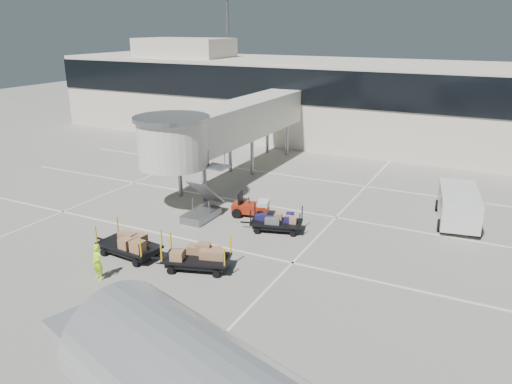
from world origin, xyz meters
TOP-DOWN VIEW (x-y plane):
  - ground at (0.00, 0.00)m, footprint 140.00×140.00m
  - lane_markings at (-0.67, 9.33)m, footprint 40.00×30.00m
  - terminal at (-0.35, 29.94)m, footprint 64.00×12.11m
  - jet_bridge at (-3.97, 12.26)m, footprint 5.70×20.40m
  - baggage_tug at (1.13, 6.90)m, footprint 2.45×1.89m
  - suitcase_cart at (3.51, 5.39)m, footprint 3.69×2.22m
  - box_cart_near at (2.01, -0.74)m, footprint 4.03×2.51m
  - box_cart_far at (-1.82, -1.03)m, footprint 4.12×1.94m
  - ground_worker at (-1.52, -3.68)m, footprint 0.73×0.56m
  - minivan at (12.75, 11.64)m, footprint 3.01×5.54m
  - belt_loader at (-17.31, 24.00)m, footprint 3.91×1.72m

SIDE VIEW (x-z plane):
  - ground at x=0.00m, z-range 0.00..0.00m
  - lane_markings at x=-0.67m, z-range 0.00..0.02m
  - suitcase_cart at x=3.51m, z-range -0.18..1.24m
  - baggage_tug at x=1.13m, z-range -0.20..1.28m
  - box_cart_far at x=-1.82m, z-range -0.19..1.40m
  - box_cart_near at x=2.01m, z-range -0.14..1.41m
  - belt_loader at x=-17.31m, z-range -0.22..1.63m
  - ground_worker at x=-1.52m, z-range 0.00..1.79m
  - minivan at x=12.75m, z-range 0.20..2.19m
  - terminal at x=-0.35m, z-range -3.49..11.71m
  - jet_bridge at x=-3.97m, z-range 1.27..7.30m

